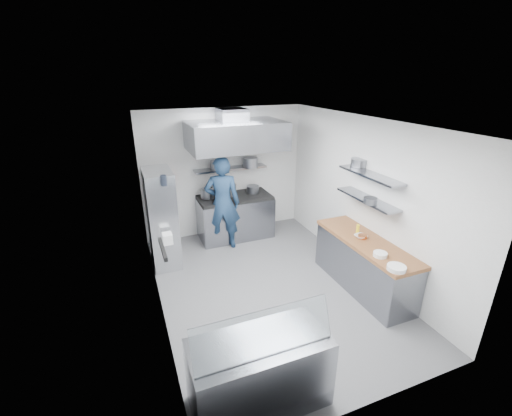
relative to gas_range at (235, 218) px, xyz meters
name	(u,v)px	position (x,y,z in m)	size (l,w,h in m)	color
floor	(269,286)	(-0.10, -2.10, -0.45)	(5.00, 5.00, 0.00)	#505052
ceiling	(271,122)	(-0.10, -2.10, 2.35)	(5.00, 5.00, 0.00)	silver
wall_back	(224,172)	(-0.10, 0.40, 0.95)	(3.60, 0.02, 2.80)	white
wall_front	(376,304)	(-0.10, -4.60, 0.95)	(3.60, 0.02, 2.80)	white
wall_left	(153,230)	(-1.90, -2.10, 0.95)	(5.00, 0.02, 2.80)	white
wall_right	(363,198)	(1.70, -2.10, 0.95)	(5.00, 0.02, 2.80)	white
gas_range	(235,218)	(0.00, 0.00, 0.00)	(1.60, 0.80, 0.90)	gray
cooktop	(235,197)	(0.00, 0.00, 0.48)	(1.57, 0.78, 0.06)	black
stock_pot_left	(208,193)	(-0.56, 0.12, 0.61)	(0.31, 0.31, 0.20)	slate
stock_pot_mid	(229,190)	(-0.09, 0.10, 0.63)	(0.30, 0.30, 0.24)	slate
stock_pot_right	(253,189)	(0.45, 0.07, 0.59)	(0.28, 0.28, 0.16)	slate
over_range_shelf	(231,168)	(0.00, 0.24, 1.07)	(1.60, 0.30, 0.04)	gray
shelf_pot_a	(216,164)	(-0.30, 0.31, 1.18)	(0.26, 0.26, 0.18)	slate
shelf_pot_b	(250,162)	(0.41, 0.10, 1.20)	(0.32, 0.32, 0.22)	slate
extractor_hood	(236,135)	(0.00, -0.18, 1.85)	(1.90, 1.15, 0.55)	gray
hood_duct	(232,115)	(0.00, 0.05, 2.23)	(0.55, 0.55, 0.24)	slate
red_firebox	(167,178)	(-1.35, 0.34, 0.97)	(0.22, 0.10, 0.26)	red
chef	(222,203)	(-0.39, -0.37, 0.53)	(0.72, 0.47, 1.96)	#19304D
wire_rack	(162,218)	(-1.63, -0.56, 0.48)	(0.50, 0.90, 1.85)	silver
rack_bin_a	(167,238)	(-1.63, -1.20, 0.35)	(0.16, 0.20, 0.18)	white
rack_bin_b	(161,202)	(-1.63, -0.70, 0.85)	(0.13, 0.17, 0.15)	yellow
rack_jar	(164,181)	(-1.58, -1.07, 1.35)	(0.11, 0.11, 0.18)	black
knife_strip	(163,249)	(-1.88, -3.00, 1.10)	(0.04, 0.55, 0.05)	black
prep_counter_base	(363,266)	(1.38, -2.70, -0.03)	(0.62, 2.00, 0.84)	gray
prep_counter_top	(366,242)	(1.38, -2.70, 0.42)	(0.65, 2.04, 0.06)	brown
plate_stack_a	(396,268)	(1.18, -3.58, 0.48)	(0.26, 0.26, 0.06)	white
plate_stack_b	(380,254)	(1.23, -3.19, 0.48)	(0.21, 0.21, 0.06)	white
copper_pan	(363,237)	(1.37, -2.61, 0.48)	(0.15, 0.15, 0.06)	#BA6534
squeeze_bottle	(358,230)	(1.37, -2.46, 0.54)	(0.05, 0.05, 0.18)	yellow
mixing_bowl	(361,236)	(1.35, -2.58, 0.47)	(0.20, 0.20, 0.05)	white
wall_shelf_lower	(367,199)	(1.54, -2.40, 1.05)	(0.30, 1.30, 0.04)	gray
wall_shelf_upper	(370,175)	(1.54, -2.40, 1.47)	(0.30, 1.30, 0.04)	gray
shelf_pot_c	(370,201)	(1.41, -2.63, 1.12)	(0.21, 0.21, 0.10)	slate
shelf_pot_d	(359,163)	(1.65, -1.96, 1.56)	(0.29, 0.29, 0.14)	slate
display_case	(259,373)	(-1.10, -4.10, -0.03)	(1.50, 0.70, 0.85)	gray
display_glass	(264,333)	(-1.10, -4.22, 0.62)	(1.47, 0.02, 0.45)	silver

